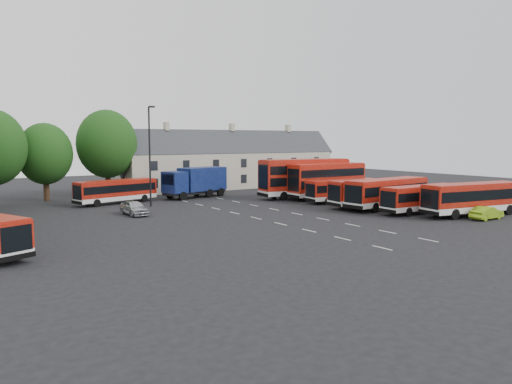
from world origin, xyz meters
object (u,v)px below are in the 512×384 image
at_px(bus_dd_south, 327,179).
at_px(bus_row_a, 473,196).
at_px(silver_car, 134,208).
at_px(grit_bin, 508,209).
at_px(box_truck, 196,181).
at_px(lamppost, 150,153).
at_px(lime_car, 487,213).

bearing_deg(bus_dd_south, bus_row_a, -82.94).
xyz_separation_m(bus_row_a, silver_car, (-27.99, 19.05, -1.21)).
bearing_deg(bus_row_a, bus_dd_south, 106.06).
height_order(bus_row_a, silver_car, bus_row_a).
xyz_separation_m(bus_dd_south, grit_bin, (7.63, -19.59, -2.22)).
height_order(bus_dd_south, grit_bin, bus_dd_south).
xyz_separation_m(box_truck, lamppost, (-8.22, -5.06, 3.84)).
relative_size(bus_row_a, silver_car, 2.69).
bearing_deg(bus_row_a, box_truck, 127.04).
bearing_deg(bus_dd_south, lime_car, -86.62).
relative_size(lime_car, lamppost, 0.34).
bearing_deg(lime_car, lamppost, 40.16).
bearing_deg(grit_bin, silver_car, 149.22).
xyz_separation_m(box_truck, lime_car, (14.80, -31.52, -1.55)).
distance_m(box_truck, grit_bin, 36.76).
bearing_deg(bus_row_a, lamppost, 143.38).
xyz_separation_m(lime_car, lamppost, (-23.02, 26.46, 5.40)).
relative_size(bus_row_a, lime_car, 3.06).
relative_size(silver_car, lamppost, 0.39).
bearing_deg(lamppost, grit_bin, -40.52).
bearing_deg(lamppost, silver_car, -126.33).
bearing_deg(lamppost, bus_row_a, -45.26).
xyz_separation_m(silver_car, lime_car, (26.90, -21.19, -0.11)).
bearing_deg(lime_car, bus_dd_south, 2.89).
xyz_separation_m(bus_dd_south, lamppost, (-21.64, 5.42, 3.46)).
distance_m(box_truck, lamppost, 10.38).
relative_size(bus_row_a, bus_dd_south, 1.07).
height_order(lime_car, grit_bin, lime_car).
xyz_separation_m(lime_car, grit_bin, (6.25, 1.44, -0.28)).
relative_size(bus_dd_south, lime_car, 2.88).
bearing_deg(lime_car, silver_car, 50.92).
bearing_deg(lamppost, box_truck, 31.61).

